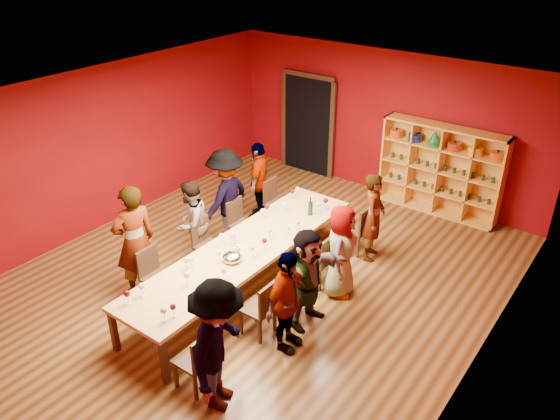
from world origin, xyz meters
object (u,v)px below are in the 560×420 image
object	(u,v)px
chair_person_right_3	(321,258)
spittoon_bowl	(232,257)
chair_person_left_3	(239,221)
person_right_1	(286,302)
shelving_unit	(441,165)
person_right_3	(341,251)
chair_person_right_0	(198,358)
tasting_table	(245,250)
person_left_1	(135,241)
chair_person_left_4	(275,199)
person_right_0	(219,346)
person_right_4	(373,217)
person_left_4	(259,181)
chair_person_right_2	(288,285)
person_left_3	(226,197)
chair_person_right_4	(359,227)
person_left_2	(191,223)
chair_person_left_1	(154,273)
wine_bottle	(310,208)
person_right_2	(307,278)
chair_person_right_1	(262,306)
chair_person_left_2	(205,241)

from	to	relation	value
chair_person_right_3	spittoon_bowl	distance (m)	1.47
chair_person_left_3	person_right_1	size ratio (longest dim) A/B	0.59
shelving_unit	person_right_3	world-z (taller)	shelving_unit
shelving_unit	chair_person_right_0	world-z (taller)	shelving_unit
tasting_table	person_left_1	size ratio (longest dim) A/B	2.43
shelving_unit	chair_person_left_4	xyz separation A→B (m)	(-2.31, -2.34, -0.49)
tasting_table	person_right_0	world-z (taller)	person_right_0
person_right_4	person_left_4	bearing A→B (deg)	72.40
person_left_4	chair_person_right_0	xyz separation A→B (m)	(2.20, -3.96, -0.29)
person_right_4	chair_person_right_2	bearing A→B (deg)	155.04
person_left_3	spittoon_bowl	distance (m)	1.87
person_left_1	person_right_4	bearing A→B (deg)	157.16
chair_person_right_4	person_right_4	size ratio (longest dim) A/B	0.57
person_left_2	chair_person_left_1	bearing A→B (deg)	3.25
person_right_1	chair_person_right_4	bearing A→B (deg)	3.74
person_right_1	person_left_1	bearing A→B (deg)	92.61
tasting_table	chair_person_left_3	bearing A→B (deg)	134.29
chair_person_right_4	wine_bottle	size ratio (longest dim) A/B	2.63
shelving_unit	wine_bottle	distance (m)	3.07
tasting_table	chair_person_right_2	bearing A→B (deg)	-7.08
person_left_3	person_right_2	bearing A→B (deg)	62.18
person_left_3	person_right_2	world-z (taller)	person_left_3
chair_person_right_4	chair_person_right_1	bearing A→B (deg)	-90.00
shelving_unit	chair_person_left_4	world-z (taller)	shelving_unit
chair_person_left_3	person_right_3	xyz separation A→B (m)	(2.17, -0.15, 0.26)
chair_person_right_0	person_right_2	bearing A→B (deg)	79.93
chair_person_right_1	person_right_1	size ratio (longest dim) A/B	0.59
person_left_2	person_right_2	world-z (taller)	person_right_2
chair_person_right_2	chair_person_right_4	size ratio (longest dim) A/B	1.00
chair_person_left_3	person_right_2	distance (m)	2.41
person_right_2	person_right_4	distance (m)	2.11
person_left_3	chair_person_right_2	world-z (taller)	person_left_3
chair_person_right_0	chair_person_left_1	bearing A→B (deg)	153.33
person_right_4	spittoon_bowl	bearing A→B (deg)	137.95
person_left_3	person_right_1	xyz separation A→B (m)	(2.53, -1.66, -0.12)
person_left_1	chair_person_right_4	size ratio (longest dim) A/B	2.08
person_left_3	chair_person_right_1	size ratio (longest dim) A/B	1.99
chair_person_left_1	chair_person_left_4	distance (m)	3.04
person_right_2	chair_person_left_4	bearing A→B (deg)	50.63
shelving_unit	person_right_4	world-z (taller)	shelving_unit
spittoon_bowl	person_left_4	bearing A→B (deg)	120.21
chair_person_left_2	wine_bottle	bearing A→B (deg)	51.55
person_right_0	person_right_1	world-z (taller)	person_right_0
person_right_1	chair_person_right_1	bearing A→B (deg)	85.07
chair_person_right_2	person_right_3	bearing A→B (deg)	68.83
chair_person_right_3	chair_person_right_4	size ratio (longest dim) A/B	1.00
chair_person_left_2	person_left_2	world-z (taller)	person_left_2
shelving_unit	chair_person_right_3	world-z (taller)	shelving_unit
chair_person_left_1	tasting_table	bearing A→B (deg)	49.54
chair_person_right_0	wine_bottle	xyz separation A→B (m)	(-0.69, 3.47, 0.38)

